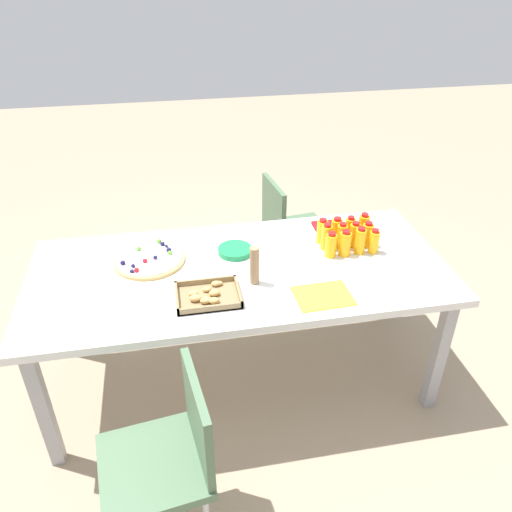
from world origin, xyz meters
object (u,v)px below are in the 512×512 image
party_table (240,279)px  juice_bottle_9 (360,241)px  juice_bottle_0 (364,227)px  cardboard_tube (255,266)px  snack_tray (208,296)px  juice_bottle_8 (374,242)px  juice_bottle_4 (367,235)px  fruit_pizza (149,259)px  juice_bottle_2 (337,230)px  juice_bottle_10 (345,244)px  juice_bottle_5 (355,235)px  chair_near_left (289,227)px  juice_bottle_11 (331,245)px  napkin_stack (328,227)px  paper_folder (323,296)px  juice_bottle_6 (342,236)px  juice_bottle_7 (326,237)px  juice_bottle_3 (322,231)px  juice_bottle_1 (350,229)px  plate_stack (236,250)px  chair_far_right (170,453)px

party_table → juice_bottle_9: juice_bottle_9 is taller
juice_bottle_0 → juice_bottle_9: size_ratio=1.00×
party_table → cardboard_tube: size_ratio=10.67×
snack_tray → juice_bottle_8: bearing=-165.0°
juice_bottle_4 → fruit_pizza: (1.15, -0.05, -0.05)m
juice_bottle_2 → cardboard_tube: 0.59m
juice_bottle_10 → juice_bottle_0: bearing=-137.1°
juice_bottle_5 → chair_near_left: bearing=-76.5°
juice_bottle_4 → juice_bottle_11: 0.23m
snack_tray → napkin_stack: 0.91m
juice_bottle_0 → paper_folder: size_ratio=0.58×
cardboard_tube → juice_bottle_11: bearing=-159.1°
juice_bottle_6 → juice_bottle_11: juice_bottle_6 is taller
juice_bottle_4 → fruit_pizza: juice_bottle_4 is taller
juice_bottle_7 → cardboard_tube: 0.49m
juice_bottle_3 → juice_bottle_4: 0.24m
juice_bottle_0 → napkin_stack: juice_bottle_0 is taller
juice_bottle_1 → paper_folder: size_ratio=0.53×
juice_bottle_0 → juice_bottle_8: bearing=90.7°
juice_bottle_5 → juice_bottle_10: 0.11m
juice_bottle_5 → juice_bottle_8: size_ratio=1.06×
juice_bottle_1 → juice_bottle_6: 0.11m
juice_bottle_8 → fruit_pizza: 1.16m
juice_bottle_3 → plate_stack: bearing=3.1°
snack_tray → chair_far_right: bearing=70.2°
party_table → juice_bottle_7: bearing=-167.6°
party_table → juice_bottle_2: 0.60m
cardboard_tube → fruit_pizza: bearing=-30.0°
juice_bottle_0 → juice_bottle_11: size_ratio=1.08×
juice_bottle_5 → party_table: bearing=9.1°
chair_far_right → juice_bottle_3: (-0.88, -1.00, 0.31)m
chair_near_left → juice_bottle_3: juice_bottle_3 is taller
juice_bottle_0 → napkin_stack: size_ratio=1.01×
juice_bottle_2 → juice_bottle_9: bearing=119.5°
juice_bottle_7 → juice_bottle_10: (-0.08, 0.08, -0.00)m
juice_bottle_0 → juice_bottle_6: juice_bottle_0 is taller
cardboard_tube → chair_near_left: bearing=-113.6°
juice_bottle_2 → juice_bottle_7: 0.10m
paper_folder → juice_bottle_9: bearing=-131.8°
snack_tray → napkin_stack: bearing=-144.5°
juice_bottle_2 → plate_stack: 0.56m
fruit_pizza → paper_folder: size_ratio=1.39×
juice_bottle_1 → snack_tray: (0.82, 0.39, -0.05)m
cardboard_tube → juice_bottle_6: bearing=-155.5°
juice_bottle_9 → juice_bottle_11: 0.16m
juice_bottle_9 → cardboard_tube: (0.59, 0.17, 0.03)m
chair_far_right → juice_bottle_11: size_ratio=5.93×
juice_bottle_2 → juice_bottle_7: size_ratio=0.95×
juice_bottle_6 → chair_near_left: bearing=-82.3°
napkin_stack → chair_far_right: bearing=49.9°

